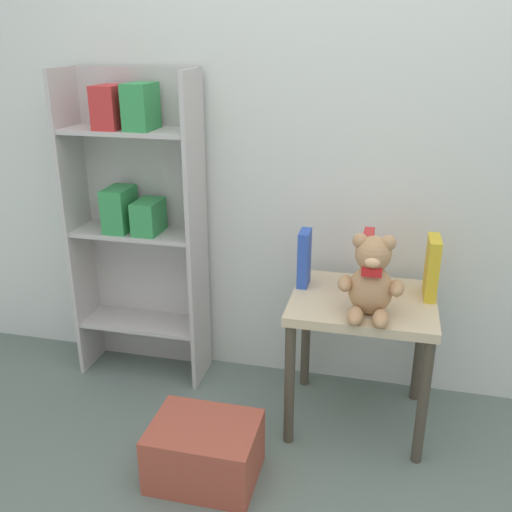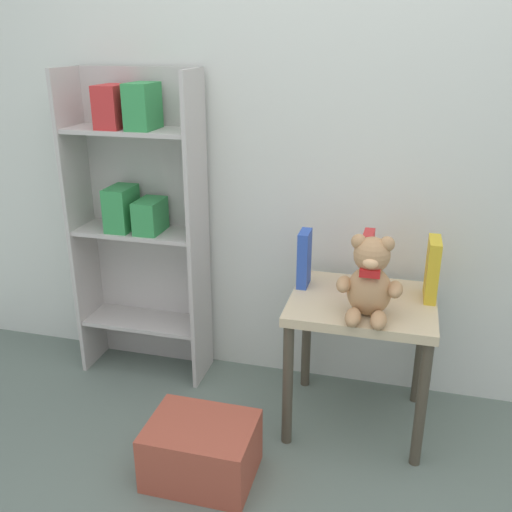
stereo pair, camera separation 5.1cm
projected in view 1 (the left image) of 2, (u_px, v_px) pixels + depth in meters
wall_back at (350, 100)px, 2.24m from camera, size 4.80×0.06×2.50m
bookshelf_side at (138, 212)px, 2.49m from camera, size 0.57×0.23×1.37m
display_table at (362, 319)px, 2.21m from camera, size 0.55×0.47×0.55m
teddy_bear at (371, 280)px, 2.00m from camera, size 0.23×0.21×0.30m
book_standing_blue at (304, 258)px, 2.26m from camera, size 0.04×0.11×0.23m
book_standing_red at (367, 261)px, 2.20m from camera, size 0.04×0.11×0.24m
book_standing_yellow at (432, 268)px, 2.15m from camera, size 0.05×0.14×0.24m
storage_bin at (205, 451)px, 2.02m from camera, size 0.38×0.29×0.22m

